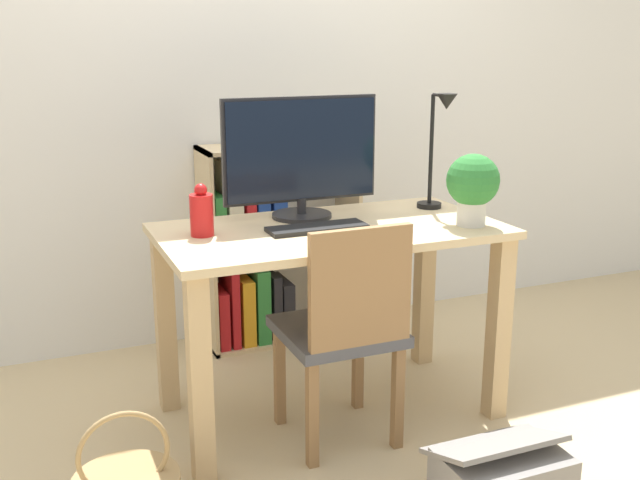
% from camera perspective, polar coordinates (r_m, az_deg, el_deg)
% --- Properties ---
extents(ground_plane, '(10.00, 10.00, 0.00)m').
position_cam_1_polar(ground_plane, '(3.01, 0.75, -12.87)').
color(ground_plane, '#CCB284').
extents(wall_back, '(8.00, 0.05, 2.60)m').
position_cam_1_polar(wall_back, '(3.56, -5.51, 13.25)').
color(wall_back, silver).
rests_on(wall_back, ground_plane).
extents(desk, '(1.25, 0.66, 0.74)m').
position_cam_1_polar(desk, '(2.78, 0.80, -1.98)').
color(desk, '#D8BC8C').
rests_on(desk, ground_plane).
extents(monitor, '(0.61, 0.23, 0.46)m').
position_cam_1_polar(monitor, '(2.85, -1.45, 6.52)').
color(monitor, '#232326').
rests_on(monitor, desk).
extents(keyboard, '(0.36, 0.12, 0.02)m').
position_cam_1_polar(keyboard, '(2.69, -0.22, 0.93)').
color(keyboard, black).
rests_on(keyboard, desk).
extents(vase, '(0.08, 0.08, 0.19)m').
position_cam_1_polar(vase, '(2.63, -9.01, 2.04)').
color(vase, red).
rests_on(vase, desk).
extents(desk_lamp, '(0.10, 0.19, 0.46)m').
position_cam_1_polar(desk_lamp, '(2.99, 9.05, 7.57)').
color(desk_lamp, black).
rests_on(desk_lamp, desk).
extents(potted_plant, '(0.19, 0.19, 0.27)m').
position_cam_1_polar(potted_plant, '(2.79, 11.56, 4.18)').
color(potted_plant, silver).
rests_on(potted_plant, desk).
extents(chair, '(0.40, 0.40, 0.83)m').
position_cam_1_polar(chair, '(2.61, 1.88, -6.58)').
color(chair, '#4C4C51').
rests_on(chair, ground_plane).
extents(bookshelf, '(0.73, 0.28, 0.94)m').
position_cam_1_polar(bookshelf, '(3.52, -4.74, -0.98)').
color(bookshelf, '#D8BC8C').
rests_on(bookshelf, ground_plane).
extents(storage_box, '(0.39, 0.30, 0.26)m').
position_cam_1_polar(storage_box, '(2.46, 13.64, -17.35)').
color(storage_box, gray).
rests_on(storage_box, ground_plane).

